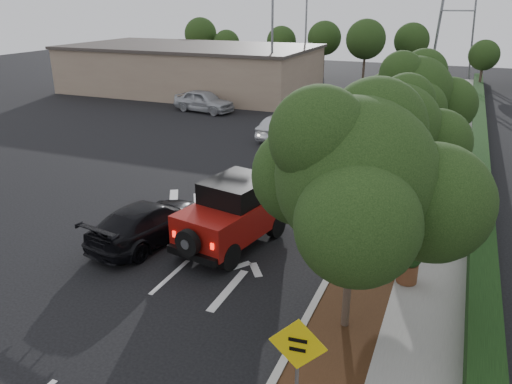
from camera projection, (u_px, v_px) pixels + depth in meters
The scene contains 19 objects.
ground at pixel (170, 277), 15.48m from camera, with size 120.00×120.00×0.00m, color black.
curb at pixel (383, 176), 24.16m from camera, with size 0.20×70.00×0.15m, color #9E9B93.
planting_strip at pixel (404, 178), 23.81m from camera, with size 1.80×70.00×0.12m, color black.
sidewalk at pixel (446, 184), 23.14m from camera, with size 2.00×70.00×0.12m, color gray.
hedge at pixel (480, 181), 22.52m from camera, with size 0.80×70.00×0.80m, color black.
commercial_building at pixel (191, 69), 46.33m from camera, with size 22.00×12.00×4.00m, color gray.
transmission_tower at pixel (449, 78), 54.74m from camera, with size 7.00×4.00×28.00m, color slate, non-canonical shape.
street_tree_near at pixel (344, 328), 13.06m from camera, with size 3.80×3.80×5.92m, color black, non-canonical shape.
street_tree_mid at pixel (386, 224), 19.09m from camera, with size 3.20×3.20×5.32m, color black, non-canonical shape.
street_tree_far at pixel (407, 173), 24.70m from camera, with size 3.40×3.40×5.62m, color black, non-canonical shape.
light_pole_a at pixel (271, 106), 40.22m from camera, with size 2.00×0.22×9.00m, color slate, non-canonical shape.
light_pole_b at pixel (304, 84), 50.92m from camera, with size 2.00×0.22×9.00m, color slate, non-canonical shape.
red_jeep at pixel (236, 212), 17.21m from camera, with size 2.80×4.79×2.35m.
silver_suv_ahead at pixel (323, 158), 24.57m from camera, with size 2.45×5.32×1.48m, color #B8BCC1.
black_suv_oncoming at pixel (150, 222), 17.58m from camera, with size 2.00×4.92×1.43m, color black.
silver_sedan_oncoming at pixel (283, 127), 30.73m from camera, with size 1.46×4.19×1.38m, color #A6A9AE.
parked_suv at pixel (204, 101), 38.07m from camera, with size 1.95×4.85×1.65m, color #ADB0B5.
speed_hump_sign at pixel (297, 357), 9.49m from camera, with size 1.13×0.14×2.42m.
terracotta_planter at pixel (409, 259), 14.70m from camera, with size 0.76×0.76×1.32m.
Camera 1 is at (7.62, -11.46, 8.03)m, focal length 35.00 mm.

